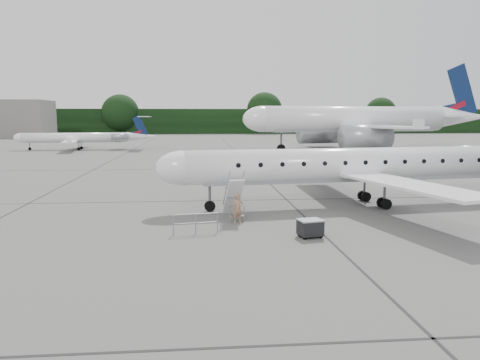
{
  "coord_description": "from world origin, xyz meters",
  "views": [
    {
      "loc": [
        -9.16,
        -23.72,
        5.79
      ],
      "look_at": [
        -6.91,
        1.51,
        2.3
      ],
      "focal_mm": 35.0,
      "sensor_mm": 36.0,
      "label": 1
    }
  ],
  "objects": [
    {
      "name": "ground",
      "position": [
        0.0,
        0.0,
        0.0
      ],
      "size": [
        320.0,
        320.0,
        0.0
      ],
      "primitive_type": "plane",
      "color": "slate",
      "rests_on": "ground"
    },
    {
      "name": "treeline",
      "position": [
        0.0,
        130.0,
        4.0
      ],
      "size": [
        260.0,
        4.0,
        8.0
      ],
      "primitive_type": "cube",
      "color": "black",
      "rests_on": "ground"
    },
    {
      "name": "main_regional_jet",
      "position": [
        1.24,
        5.46,
        3.74
      ],
      "size": [
        31.45,
        24.3,
        7.48
      ],
      "primitive_type": null,
      "rotation": [
        0.0,
        0.0,
        0.12
      ],
      "color": "white",
      "rests_on": "ground"
    },
    {
      "name": "airstair",
      "position": [
        -7.22,
        2.24,
        1.17
      ],
      "size": [
        1.1,
        2.3,
        2.34
      ],
      "primitive_type": null,
      "rotation": [
        0.0,
        0.0,
        0.12
      ],
      "color": "white",
      "rests_on": "ground"
    },
    {
      "name": "passenger",
      "position": [
        -7.07,
        1.0,
        0.81
      ],
      "size": [
        0.66,
        0.51,
        1.62
      ],
      "primitive_type": "imported",
      "rotation": [
        0.0,
        0.0,
        0.21
      ],
      "color": "#997153",
      "rests_on": "ground"
    },
    {
      "name": "safety_railing",
      "position": [
        -9.33,
        -1.14,
        0.5
      ],
      "size": [
        2.18,
        0.44,
        1.0
      ],
      "primitive_type": null,
      "rotation": [
        0.0,
        0.0,
        0.17
      ],
      "color": "gray",
      "rests_on": "ground"
    },
    {
      "name": "baggage_cart",
      "position": [
        -3.87,
        -2.27,
        0.47
      ],
      "size": [
        1.23,
        1.08,
        0.93
      ],
      "primitive_type": null,
      "rotation": [
        0.0,
        0.0,
        0.21
      ],
      "color": "black",
      "rests_on": "ground"
    },
    {
      "name": "bg_narrowbody",
      "position": [
        16.58,
        51.91,
        7.31
      ],
      "size": [
        45.21,
        35.97,
        14.62
      ],
      "primitive_type": null,
      "rotation": [
        0.0,
        0.0,
        0.18
      ],
      "color": "white",
      "rests_on": "ground"
    },
    {
      "name": "bg_regional_left",
      "position": [
        -30.17,
        58.46,
        2.91
      ],
      "size": [
        22.86,
        16.93,
        5.82
      ],
      "primitive_type": null,
      "rotation": [
        0.0,
        0.0,
        0.04
      ],
      "color": "white",
      "rests_on": "ground"
    }
  ]
}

